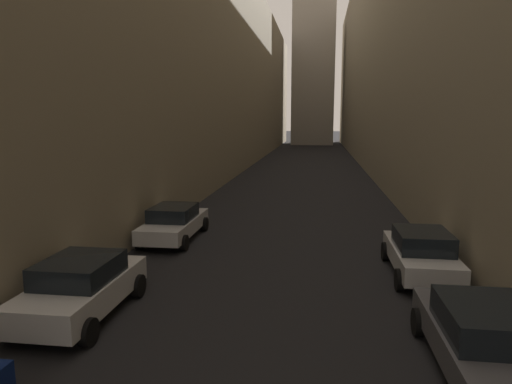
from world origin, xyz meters
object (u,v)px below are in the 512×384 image
object	(u,v)px
parked_car_right_third	(487,341)
parked_car_right_far	(421,252)
parked_car_left_third	(81,287)
parked_car_left_far	(174,222)

from	to	relation	value
parked_car_right_third	parked_car_right_far	xyz separation A→B (m)	(-0.00, 5.59, 0.02)
parked_car_left_third	parked_car_right_third	distance (m)	8.92
parked_car_left_third	parked_car_right_far	xyz separation A→B (m)	(8.80, 4.14, -0.02)
parked_car_left_far	parked_car_right_far	bearing A→B (deg)	-109.11
parked_car_right_far	parked_car_left_third	bearing A→B (deg)	115.19
parked_car_left_third	parked_car_left_far	size ratio (longest dim) A/B	0.91
parked_car_left_far	parked_car_right_far	distance (m)	9.31
parked_car_left_far	parked_car_left_third	bearing A→B (deg)	-180.00
parked_car_left_third	parked_car_right_far	distance (m)	9.72
parked_car_left_third	parked_car_left_far	distance (m)	7.19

